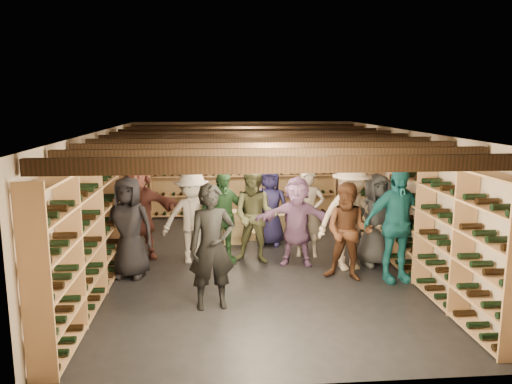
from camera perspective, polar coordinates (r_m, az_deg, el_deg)
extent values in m
plane|color=black|center=(9.22, 0.10, -8.11)|extent=(8.00, 8.00, 0.00)
cube|color=tan|center=(12.85, -1.43, 2.68)|extent=(5.50, 0.02, 2.40)
cube|color=tan|center=(5.07, 4.03, -9.53)|extent=(5.50, 0.02, 2.40)
cube|color=tan|center=(9.10, -17.43, -1.01)|extent=(0.02, 8.00, 2.40)
cube|color=tan|center=(9.54, 16.79, -0.47)|extent=(0.02, 8.00, 2.40)
cube|color=beige|center=(8.76, 0.10, 6.96)|extent=(5.50, 8.00, 0.01)
cube|color=black|center=(5.30, 3.35, 3.17)|extent=(5.40, 0.12, 0.18)
cube|color=black|center=(6.16, 2.20, 4.19)|extent=(5.40, 0.12, 0.18)
cube|color=black|center=(7.03, 1.33, 4.96)|extent=(5.40, 0.12, 0.18)
cube|color=black|center=(7.90, 0.65, 5.56)|extent=(5.40, 0.12, 0.18)
cube|color=black|center=(8.76, 0.10, 6.05)|extent=(5.40, 0.12, 0.18)
cube|color=black|center=(9.63, -0.35, 6.44)|extent=(5.40, 0.12, 0.18)
cube|color=black|center=(10.51, -0.72, 6.77)|extent=(5.40, 0.12, 0.18)
cube|color=black|center=(11.38, -1.04, 7.05)|extent=(5.40, 0.12, 0.18)
cube|color=black|center=(12.25, -1.31, 7.28)|extent=(5.40, 0.12, 0.18)
cube|color=tan|center=(9.09, -16.28, -1.77)|extent=(0.32, 7.50, 2.15)
cube|color=tan|center=(9.50, 15.74, -1.23)|extent=(0.32, 7.50, 2.15)
cube|color=tan|center=(12.70, -1.38, 2.02)|extent=(4.70, 0.30, 2.15)
cube|color=tan|center=(10.92, 2.58, -4.69)|extent=(0.56, 0.43, 0.17)
cube|color=tan|center=(10.88, 2.59, -3.82)|extent=(0.56, 0.43, 0.17)
cube|color=tan|center=(10.84, 2.59, -2.95)|extent=(0.56, 0.43, 0.17)
cube|color=tan|center=(10.46, -2.35, -5.37)|extent=(0.52, 0.36, 0.17)
cube|color=tan|center=(10.41, -2.36, -4.47)|extent=(0.52, 0.36, 0.17)
cube|color=tan|center=(10.37, -2.36, -3.56)|extent=(0.52, 0.36, 0.17)
cube|color=tan|center=(10.33, -2.37, -2.65)|extent=(0.52, 0.36, 0.17)
cube|color=tan|center=(10.76, -0.63, -4.91)|extent=(0.57, 0.45, 0.17)
imported|color=black|center=(8.56, -14.32, -3.95)|extent=(0.93, 0.70, 1.71)
imported|color=black|center=(7.09, -5.06, -6.27)|extent=(0.71, 0.52, 1.80)
imported|color=#515434|center=(9.02, -0.10, -2.79)|extent=(0.99, 0.87, 1.73)
imported|color=beige|center=(8.81, 10.76, -2.76)|extent=(1.32, 0.90, 1.89)
imported|color=#1A6870|center=(8.42, 15.73, -3.61)|extent=(1.15, 0.58, 1.89)
imported|color=brown|center=(9.52, -13.35, -1.96)|extent=(1.74, 0.59, 1.87)
imported|color=#1B183F|center=(10.16, 1.58, -1.71)|extent=(0.87, 0.66, 1.59)
imported|color=gray|center=(9.46, 6.00, -2.43)|extent=(0.65, 0.47, 1.67)
imported|color=#4A2919|center=(8.31, 10.52, -4.50)|extent=(0.98, 0.89, 1.63)
imported|color=#B7B0A6|center=(9.14, -7.29, -2.85)|extent=(1.17, 0.77, 1.69)
imported|color=#224825|center=(9.05, -3.86, -2.91)|extent=(1.07, 0.77, 1.69)
imported|color=#83598A|center=(8.97, 4.66, -3.33)|extent=(1.55, 0.80, 1.60)
imported|color=#37383D|center=(9.17, 13.52, -3.09)|extent=(0.91, 0.70, 1.66)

